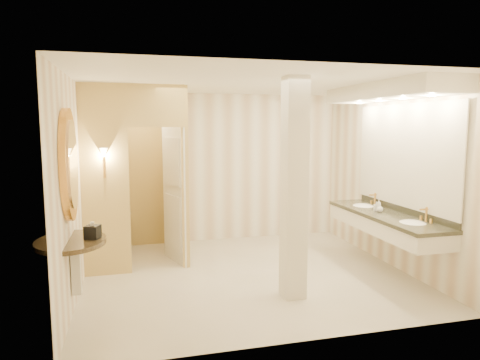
% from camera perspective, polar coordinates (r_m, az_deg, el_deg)
% --- Properties ---
extents(floor, '(4.50, 4.50, 0.00)m').
position_cam_1_polar(floor, '(6.29, 0.92, -12.46)').
color(floor, beige).
rests_on(floor, ground).
extents(ceiling, '(4.50, 4.50, 0.00)m').
position_cam_1_polar(ceiling, '(5.95, 0.97, 12.84)').
color(ceiling, white).
rests_on(ceiling, wall_back).
extents(wall_back, '(4.50, 0.02, 2.70)m').
position_cam_1_polar(wall_back, '(7.91, -2.83, 1.63)').
color(wall_back, white).
rests_on(wall_back, floor).
extents(wall_front, '(4.50, 0.02, 2.70)m').
position_cam_1_polar(wall_front, '(4.10, 8.25, -3.63)').
color(wall_front, white).
rests_on(wall_front, floor).
extents(wall_left, '(0.02, 4.00, 2.70)m').
position_cam_1_polar(wall_left, '(5.81, -21.02, -0.84)').
color(wall_left, white).
rests_on(wall_left, floor).
extents(wall_right, '(0.02, 4.00, 2.70)m').
position_cam_1_polar(wall_right, '(6.90, 19.29, 0.43)').
color(wall_right, white).
rests_on(wall_right, floor).
extents(toilet_closet, '(1.50, 1.55, 2.70)m').
position_cam_1_polar(toilet_closet, '(6.74, -10.46, 0.86)').
color(toilet_closet, '#EECC7C').
rests_on(toilet_closet, floor).
extents(wall_sconce, '(0.14, 0.14, 0.42)m').
position_cam_1_polar(wall_sconce, '(6.17, -17.71, 3.30)').
color(wall_sconce, gold).
rests_on(wall_sconce, toilet_closet).
extents(vanity, '(0.75, 2.45, 2.09)m').
position_cam_1_polar(vanity, '(6.39, 19.33, 2.43)').
color(vanity, silver).
rests_on(vanity, floor).
extents(console_shelf, '(0.94, 0.94, 1.92)m').
position_cam_1_polar(console_shelf, '(5.00, -21.69, -2.23)').
color(console_shelf, black).
rests_on(console_shelf, floor).
extents(pillar, '(0.27, 0.27, 2.70)m').
position_cam_1_polar(pillar, '(5.23, 7.22, -1.26)').
color(pillar, silver).
rests_on(pillar, floor).
extents(tissue_box, '(0.19, 0.19, 0.15)m').
position_cam_1_polar(tissue_box, '(5.04, -19.05, -6.57)').
color(tissue_box, black).
rests_on(tissue_box, console_shelf).
extents(toilet, '(0.43, 0.73, 0.73)m').
position_cam_1_polar(toilet, '(7.67, -15.92, -6.26)').
color(toilet, white).
rests_on(toilet, floor).
extents(soap_bottle_a, '(0.08, 0.08, 0.14)m').
position_cam_1_polar(soap_bottle_a, '(6.59, 17.69, -3.37)').
color(soap_bottle_a, beige).
rests_on(soap_bottle_a, vanity).
extents(soap_bottle_b, '(0.11, 0.11, 0.12)m').
position_cam_1_polar(soap_bottle_b, '(6.55, 18.15, -3.56)').
color(soap_bottle_b, silver).
rests_on(soap_bottle_b, vanity).
extents(soap_bottle_c, '(0.09, 0.09, 0.18)m').
position_cam_1_polar(soap_bottle_c, '(6.55, 18.00, -3.24)').
color(soap_bottle_c, '#C6B28C').
rests_on(soap_bottle_c, vanity).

